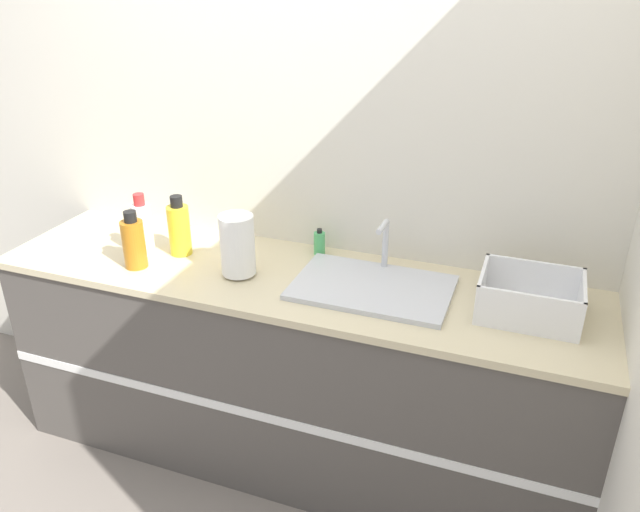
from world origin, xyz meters
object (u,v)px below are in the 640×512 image
at_px(bottle_yellow, 179,229).
at_px(dish_rack, 529,301).
at_px(sink, 373,286).
at_px(paper_towel_roll, 238,245).
at_px(bottle_white_spray, 143,228).
at_px(soap_dispenser, 319,243).
at_px(bottle_amber, 134,243).

bearing_deg(bottle_yellow, dish_rack, -0.50).
relative_size(sink, bottle_yellow, 2.29).
xyz_separation_m(paper_towel_roll, bottle_white_spray, (-0.45, 0.04, -0.01)).
height_order(paper_towel_roll, bottle_yellow, bottle_yellow).
height_order(dish_rack, bottle_white_spray, bottle_white_spray).
relative_size(bottle_white_spray, soap_dispenser, 2.33).
distance_m(sink, bottle_white_spray, 0.98).
bearing_deg(bottle_white_spray, bottle_yellow, 21.90).
height_order(paper_towel_roll, bottle_amber, paper_towel_roll).
xyz_separation_m(paper_towel_roll, bottle_amber, (-0.42, -0.08, -0.02)).
distance_m(paper_towel_roll, soap_dispenser, 0.37).
bearing_deg(bottle_yellow, paper_towel_roll, -16.05).
xyz_separation_m(paper_towel_roll, dish_rack, (1.07, 0.08, -0.07)).
bearing_deg(paper_towel_roll, bottle_amber, -169.50).
height_order(dish_rack, bottle_yellow, bottle_yellow).
xyz_separation_m(paper_towel_roll, soap_dispenser, (0.23, 0.28, -0.08)).
xyz_separation_m(bottle_white_spray, bottle_yellow, (0.14, 0.06, -0.00)).
height_order(sink, dish_rack, sink).
bearing_deg(bottle_yellow, sink, -1.62).
bearing_deg(dish_rack, bottle_white_spray, -178.37).
height_order(paper_towel_roll, soap_dispenser, paper_towel_roll).
height_order(sink, paper_towel_roll, paper_towel_roll).
bearing_deg(bottle_white_spray, dish_rack, 1.63).
bearing_deg(bottle_yellow, soap_dispenser, 19.67).
relative_size(bottle_white_spray, bottle_amber, 1.12).
bearing_deg(bottle_amber, bottle_white_spray, 107.22).
height_order(sink, soap_dispenser, sink).
height_order(sink, bottle_white_spray, bottle_white_spray).
relative_size(dish_rack, bottle_amber, 1.44).
distance_m(bottle_white_spray, bottle_amber, 0.12).
distance_m(bottle_white_spray, soap_dispenser, 0.73).
bearing_deg(sink, soap_dispenser, 143.34).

